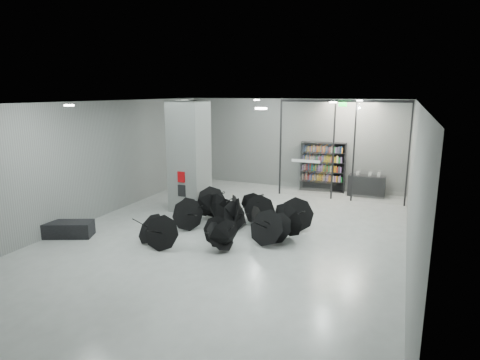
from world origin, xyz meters
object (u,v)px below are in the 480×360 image
at_px(bookshelf, 323,167).
at_px(column, 189,156).
at_px(shop_counter, 367,186).
at_px(bench, 68,229).
at_px(umbrella_cluster, 231,222).

bearing_deg(bookshelf, column, -135.85).
bearing_deg(column, shop_counter, 37.36).
height_order(bench, umbrella_cluster, umbrella_cluster).
xyz_separation_m(bookshelf, umbrella_cluster, (-1.60, -6.42, -0.76)).
height_order(column, bookshelf, column).
bearing_deg(column, umbrella_cluster, -35.08).
relative_size(bookshelf, umbrella_cluster, 0.43).
height_order(column, shop_counter, column).
relative_size(shop_counter, umbrella_cluster, 0.30).
height_order(column, bench, column).
xyz_separation_m(bench, umbrella_cluster, (4.38, 2.31, 0.08)).
xyz_separation_m(column, umbrella_cluster, (2.38, -1.67, -1.69)).
distance_m(column, bookshelf, 6.26).
relative_size(bookshelf, shop_counter, 1.45).
xyz_separation_m(bench, bookshelf, (5.98, 8.73, 0.85)).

